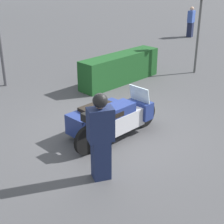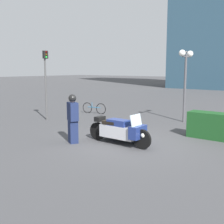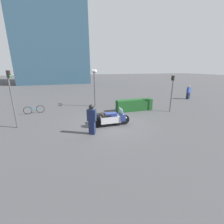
% 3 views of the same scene
% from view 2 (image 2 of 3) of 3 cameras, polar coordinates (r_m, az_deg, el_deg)
% --- Properties ---
extents(ground_plane, '(160.00, 160.00, 0.00)m').
position_cam_2_polar(ground_plane, '(10.47, 2.95, -6.19)').
color(ground_plane, '#424244').
extents(police_motorcycle, '(2.69, 1.22, 1.17)m').
position_cam_2_polar(police_motorcycle, '(10.34, 2.43, -3.68)').
color(police_motorcycle, black).
rests_on(police_motorcycle, ground).
extents(officer_rider, '(0.57, 0.49, 1.80)m').
position_cam_2_polar(officer_rider, '(10.29, -7.97, -1.11)').
color(officer_rider, '#192347').
rests_on(officer_rider, ground).
extents(twin_lamp_post, '(0.32, 1.29, 3.61)m').
position_cam_2_polar(twin_lamp_post, '(14.65, 14.72, 8.63)').
color(twin_lamp_post, '#4C4C51').
rests_on(twin_lamp_post, ground).
extents(traffic_light_far, '(0.23, 0.26, 3.62)m').
position_cam_2_polar(traffic_light_far, '(15.10, -13.31, 7.26)').
color(traffic_light_far, '#4C4C4C').
rests_on(traffic_light_far, ground).
extents(bicycle_parked, '(1.62, 0.32, 0.71)m').
position_cam_2_polar(bicycle_parked, '(17.13, -3.67, 0.77)').
color(bicycle_parked, black).
rests_on(bicycle_parked, ground).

